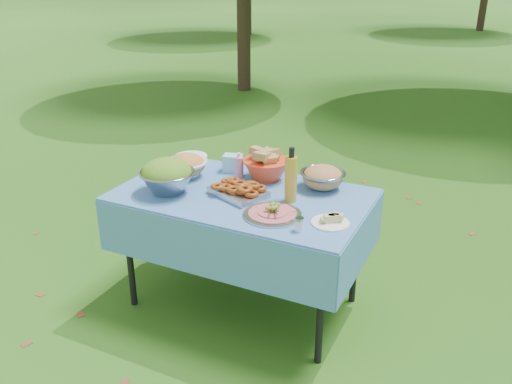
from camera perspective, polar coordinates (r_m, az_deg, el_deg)
ground at (r=3.55m, az=-1.32°, el=-11.51°), size 80.00×80.00×0.00m
picnic_table at (r=3.35m, az=-1.38°, el=-6.15°), size 1.46×0.86×0.76m
salad_bowl at (r=3.20m, az=-9.36°, el=1.69°), size 0.40×0.40×0.21m
pasta_bowl_white at (r=3.44m, az=-7.36°, el=2.85°), size 0.30×0.30×0.15m
plate_stack at (r=3.68m, az=-6.84°, el=3.44°), size 0.22×0.22×0.05m
wipes_box at (r=3.50m, az=-2.46°, el=3.06°), size 0.14×0.11×0.11m
sanitizer_bottle at (r=3.39m, az=-1.81°, el=2.86°), size 0.07×0.07×0.16m
bread_bowl at (r=3.36m, az=1.09°, el=2.94°), size 0.29×0.29×0.19m
pasta_bowl_steel at (r=3.25m, az=7.04°, el=1.59°), size 0.28×0.28×0.14m
fried_tray at (r=3.14m, az=-1.87°, el=0.27°), size 0.37×0.32×0.07m
charcuterie_platter at (r=2.89m, az=1.74°, el=-1.84°), size 0.41×0.41×0.07m
oil_bottle at (r=3.03m, az=3.71°, el=1.82°), size 0.09×0.09×0.32m
cheese_plate at (r=2.84m, az=7.85°, el=-2.81°), size 0.23×0.23×0.05m
shaker at (r=2.74m, az=4.59°, el=-3.42°), size 0.05×0.05×0.07m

